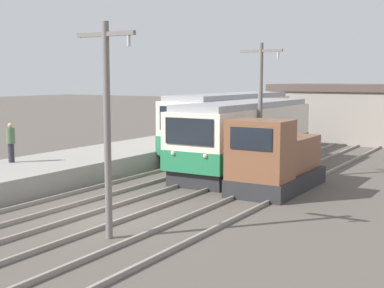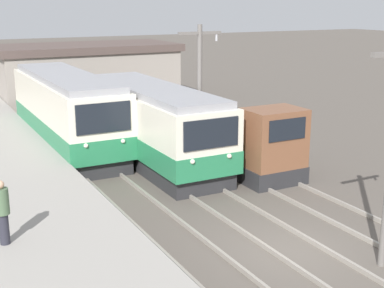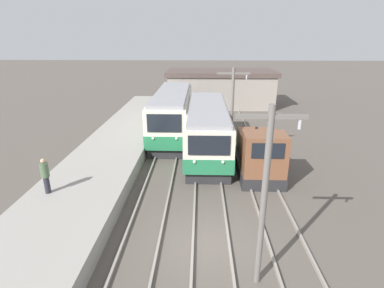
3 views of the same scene
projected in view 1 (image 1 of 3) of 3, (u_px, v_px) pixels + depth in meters
ground_plane at (106, 216)px, 17.76m from camera, size 200.00×200.00×0.00m
track_left at (50, 205)px, 19.10m from camera, size 1.54×60.00×0.14m
track_center at (111, 215)px, 17.65m from camera, size 1.54×60.00×0.14m
track_right at (188, 228)px, 16.10m from camera, size 1.54×60.00×0.14m
commuter_train_left at (231, 128)px, 30.86m from camera, size 2.84×11.22×3.70m
commuter_train_center at (245, 139)px, 26.09m from camera, size 2.84×10.56×3.44m
shunting_locomotive at (275, 161)px, 21.71m from camera, size 2.40×5.33×3.00m
catenary_mast_near at (107, 121)px, 14.91m from camera, size 2.00×0.20×6.11m
catenary_mast_mid at (260, 105)px, 23.74m from camera, size 2.00×0.20×6.11m
person_on_platform at (11, 141)px, 23.43m from camera, size 0.38×0.38×1.74m
station_building at (364, 113)px, 38.50m from camera, size 12.60×6.30×4.15m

